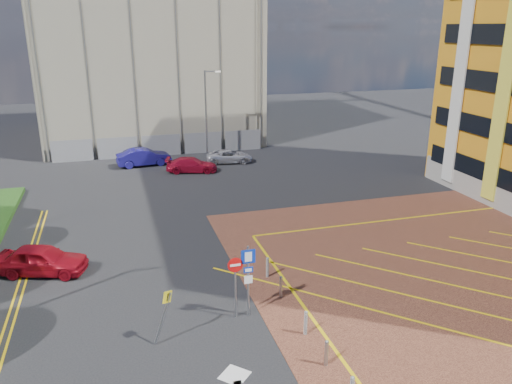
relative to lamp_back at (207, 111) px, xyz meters
name	(u,v)px	position (x,y,z in m)	size (l,w,h in m)	color
ground	(243,330)	(-4.08, -28.00, -4.36)	(140.00, 140.00, 0.00)	black
lamp_back	(207,111)	(0.00, 0.00, 0.00)	(1.53, 0.16, 8.00)	#9EA0A8
sign_cluster	(243,275)	(-3.78, -27.02, -2.41)	(1.17, 0.12, 3.20)	#9EA0A8
warning_sign	(164,311)	(-7.16, -28.00, -2.93)	(0.82, 0.43, 2.24)	#9EA0A8
bollard_row	(312,334)	(-1.78, -29.67, -3.89)	(0.14, 11.14, 0.90)	#9EA0A8
construction_building	(146,33)	(-4.08, 12.00, 6.64)	(21.20, 19.20, 22.00)	gray
construction_fence	(172,145)	(-3.08, 2.00, -3.36)	(21.60, 0.06, 2.00)	gray
car_red_left	(42,260)	(-12.34, -20.48, -3.62)	(1.74, 4.34, 1.48)	#A80E1D
car_blue_back	(144,157)	(-5.97, -1.17, -3.59)	(1.63, 4.68, 1.54)	navy
car_red_back	(192,165)	(-2.26, -4.39, -3.74)	(1.73, 4.25, 1.23)	#AD0E29
car_silver_back	(229,156)	(1.51, -2.30, -3.78)	(1.92, 4.15, 1.15)	silver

